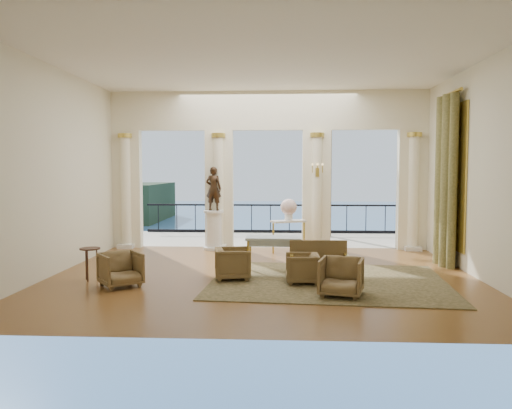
# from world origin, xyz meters

# --- Properties ---
(floor) EXTENTS (9.00, 9.00, 0.00)m
(floor) POSITION_xyz_m (0.00, 0.00, 0.00)
(floor) COLOR #502E14
(floor) RESTS_ON ground
(room_walls) EXTENTS (9.00, 9.00, 9.00)m
(room_walls) POSITION_xyz_m (0.00, -1.12, 2.88)
(room_walls) COLOR #EBE4C5
(room_walls) RESTS_ON ground
(arcade) EXTENTS (9.00, 0.56, 4.50)m
(arcade) POSITION_xyz_m (-0.00, 3.82, 2.58)
(arcade) COLOR #F6EFCB
(arcade) RESTS_ON ground
(terrace) EXTENTS (10.00, 3.60, 0.10)m
(terrace) POSITION_xyz_m (0.00, 5.80, -0.05)
(terrace) COLOR #B7AE99
(terrace) RESTS_ON ground
(balustrade) EXTENTS (9.00, 0.06, 1.03)m
(balustrade) POSITION_xyz_m (0.00, 7.40, 0.41)
(balustrade) COLOR black
(balustrade) RESTS_ON terrace
(palm_tree) EXTENTS (2.00, 2.00, 4.50)m
(palm_tree) POSITION_xyz_m (2.00, 6.60, 4.09)
(palm_tree) COLOR #4C3823
(palm_tree) RESTS_ON terrace
(headland) EXTENTS (22.00, 18.00, 6.00)m
(headland) POSITION_xyz_m (-30.00, 70.00, -3.00)
(headland) COLOR black
(headland) RESTS_ON sea
(sea) EXTENTS (160.00, 160.00, 0.00)m
(sea) POSITION_xyz_m (0.00, 60.00, -6.00)
(sea) COLOR #205592
(sea) RESTS_ON ground
(curtain) EXTENTS (0.33, 1.40, 4.09)m
(curtain) POSITION_xyz_m (4.28, 1.50, 2.02)
(curtain) COLOR brown
(curtain) RESTS_ON ground
(window_frame) EXTENTS (0.04, 1.60, 3.40)m
(window_frame) POSITION_xyz_m (4.47, 1.50, 2.10)
(window_frame) COLOR gold
(window_frame) RESTS_ON room_walls
(wall_sconce) EXTENTS (0.30, 0.11, 0.33)m
(wall_sconce) POSITION_xyz_m (1.40, 3.51, 2.23)
(wall_sconce) COLOR gold
(wall_sconce) RESTS_ON arcade
(rug) EXTENTS (4.96, 3.99, 0.02)m
(rug) POSITION_xyz_m (1.36, -0.43, 0.01)
(rug) COLOR #2A2E17
(rug) RESTS_ON ground
(armchair_a) EXTENTS (0.98, 0.97, 0.74)m
(armchair_a) POSITION_xyz_m (-2.72, -1.08, 0.37)
(armchair_a) COLOR #4C3F1F
(armchair_a) RESTS_ON ground
(armchair_b) EXTENTS (0.89, 0.86, 0.76)m
(armchair_b) POSITION_xyz_m (1.48, -1.61, 0.38)
(armchair_b) COLOR #4C3F1F
(armchair_b) RESTS_ON ground
(armchair_c) EXTENTS (0.61, 0.66, 0.66)m
(armchair_c) POSITION_xyz_m (0.83, -0.62, 0.33)
(armchair_c) COLOR #4C3F1F
(armchair_c) RESTS_ON ground
(armchair_d) EXTENTS (0.76, 0.80, 0.73)m
(armchair_d) POSITION_xyz_m (-0.60, -0.32, 0.36)
(armchair_d) COLOR #4C3F1F
(armchair_d) RESTS_ON ground
(settee) EXTENTS (1.21, 0.52, 0.80)m
(settee) POSITION_xyz_m (1.18, -0.21, 0.39)
(settee) COLOR #4C3F1F
(settee) RESTS_ON ground
(game_table) EXTENTS (1.21, 0.68, 0.82)m
(game_table) POSITION_xyz_m (0.24, 0.27, 0.73)
(game_table) COLOR #9FB3C6
(game_table) RESTS_ON ground
(pedestal) EXTENTS (0.61, 0.61, 1.12)m
(pedestal) POSITION_xyz_m (-1.52, 3.50, 0.54)
(pedestal) COLOR silver
(pedestal) RESTS_ON ground
(statue) EXTENTS (0.50, 0.38, 1.24)m
(statue) POSITION_xyz_m (-1.52, 3.50, 1.74)
(statue) COLOR #302115
(statue) RESTS_ON pedestal
(console_table) EXTENTS (1.01, 0.72, 0.90)m
(console_table) POSITION_xyz_m (0.60, 3.05, 0.74)
(console_table) COLOR silver
(console_table) RESTS_ON ground
(urn) EXTENTS (0.44, 0.44, 0.59)m
(urn) POSITION_xyz_m (0.60, 3.05, 1.23)
(urn) COLOR white
(urn) RESTS_ON console_table
(side_table) EXTENTS (0.41, 0.41, 0.67)m
(side_table) POSITION_xyz_m (-3.51, -0.59, 0.58)
(side_table) COLOR black
(side_table) RESTS_ON ground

